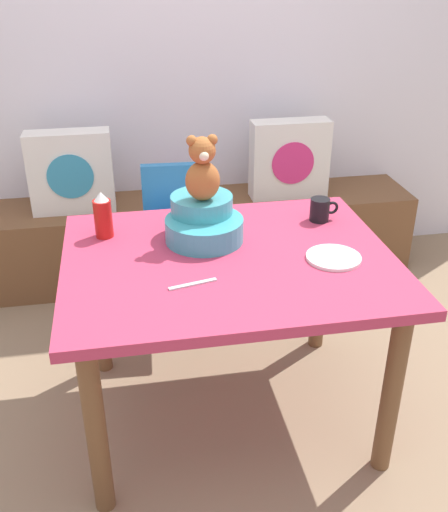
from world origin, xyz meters
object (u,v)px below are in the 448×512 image
object	(u,v)px
highchair	(174,224)
teddy_bear	(203,170)
dinner_plate_near	(334,257)
coffee_mug	(320,210)
dining_table	(229,281)
infant_seat_teal	(203,221)
ketchup_bottle	(103,216)
pillow_floral_left	(71,172)
pillow_floral_right	(289,159)
book_stack	(184,195)

from	to	relation	value
highchair	teddy_bear	world-z (taller)	teddy_bear
dinner_plate_near	coffee_mug	bearing A→B (deg)	79.93
dining_table	coffee_mug	bearing A→B (deg)	30.13
highchair	infant_seat_teal	world-z (taller)	infant_seat_teal
teddy_bear	dinner_plate_near	bearing A→B (deg)	-30.32
dining_table	ketchup_bottle	world-z (taller)	ketchup_bottle
pillow_floral_left	dining_table	distance (m)	1.36
infant_seat_teal	ketchup_bottle	distance (m)	0.39
pillow_floral_right	dinner_plate_near	world-z (taller)	pillow_floral_right
ketchup_bottle	coffee_mug	xyz separation A→B (m)	(0.88, -0.00, -0.04)
dining_table	teddy_bear	xyz separation A→B (m)	(-0.07, 0.17, 0.38)
pillow_floral_left	dinner_plate_near	world-z (taller)	pillow_floral_left
coffee_mug	pillow_floral_left	bearing A→B (deg)	137.77
pillow_floral_left	infant_seat_teal	size ratio (longest dim) A/B	1.33
dinner_plate_near	teddy_bear	bearing A→B (deg)	149.68
pillow_floral_right	dinner_plate_near	bearing A→B (deg)	-99.10
ketchup_bottle	coffee_mug	size ratio (longest dim) A/B	1.54
pillow_floral_right	ketchup_bottle	world-z (taller)	ketchup_bottle
teddy_bear	ketchup_bottle	world-z (taller)	teddy_bear
book_stack	highchair	size ratio (longest dim) A/B	0.25
dining_table	infant_seat_teal	world-z (taller)	infant_seat_teal
dining_table	dinner_plate_near	world-z (taller)	dinner_plate_near
dinner_plate_near	highchair	bearing A→B (deg)	119.37
infant_seat_teal	highchair	bearing A→B (deg)	95.30
dining_table	highchair	distance (m)	0.81
highchair	coffee_mug	distance (m)	0.82
dining_table	pillow_floral_left	bearing A→B (deg)	117.43
coffee_mug	dinner_plate_near	bearing A→B (deg)	-100.07
pillow_floral_left	dinner_plate_near	xyz separation A→B (m)	(1.00, -1.30, 0.07)
book_stack	infant_seat_teal	world-z (taller)	infant_seat_teal
pillow_floral_right	infant_seat_teal	bearing A→B (deg)	-121.82
pillow_floral_left	coffee_mug	bearing A→B (deg)	-42.23
book_stack	dinner_plate_near	world-z (taller)	dinner_plate_near
pillow_floral_left	infant_seat_teal	world-z (taller)	same
pillow_floral_left	ketchup_bottle	bearing A→B (deg)	-79.23
pillow_floral_left	coffee_mug	size ratio (longest dim) A/B	3.67
pillow_floral_right	dinner_plate_near	distance (m)	1.31
infant_seat_teal	ketchup_bottle	xyz separation A→B (m)	(-0.38, 0.09, 0.02)
dining_table	coffee_mug	size ratio (longest dim) A/B	10.05
highchair	pillow_floral_left	bearing A→B (deg)	140.37
infant_seat_teal	coffee_mug	size ratio (longest dim) A/B	2.75
ketchup_bottle	dinner_plate_near	distance (m)	0.89
ketchup_bottle	coffee_mug	bearing A→B (deg)	-0.32
book_stack	ketchup_bottle	distance (m)	1.11
pillow_floral_right	highchair	world-z (taller)	pillow_floral_right
pillow_floral_left	dinner_plate_near	size ratio (longest dim) A/B	2.20
dining_table	infant_seat_teal	distance (m)	0.25
infant_seat_teal	book_stack	bearing A→B (deg)	87.66
teddy_bear	pillow_floral_right	bearing A→B (deg)	58.19
dining_table	teddy_bear	world-z (taller)	teddy_bear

